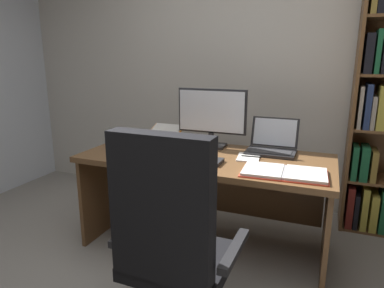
% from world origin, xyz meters
% --- Properties ---
extents(wall_back, '(5.39, 0.12, 2.83)m').
position_xyz_m(wall_back, '(0.00, 1.96, 1.42)').
color(wall_back, beige).
rests_on(wall_back, ground).
extents(desk, '(1.76, 0.78, 0.72)m').
position_xyz_m(desk, '(-0.05, 1.01, 0.53)').
color(desk, brown).
rests_on(desk, ground).
extents(office_chair, '(0.62, 0.60, 1.10)m').
position_xyz_m(office_chair, '(0.10, 0.04, 0.46)').
color(office_chair, '#232326').
rests_on(office_chair, ground).
extents(monitor, '(0.55, 0.16, 0.45)m').
position_xyz_m(monitor, '(-0.09, 1.19, 0.95)').
color(monitor, '#232326').
rests_on(monitor, desk).
extents(laptop, '(0.35, 0.31, 0.24)m').
position_xyz_m(laptop, '(0.38, 1.20, 0.77)').
color(laptop, '#232326').
rests_on(laptop, desk).
extents(keyboard, '(0.42, 0.15, 0.02)m').
position_xyz_m(keyboard, '(-0.09, 0.77, 0.73)').
color(keyboard, '#232326').
rests_on(keyboard, desk).
extents(computer_mouse, '(0.06, 0.10, 0.04)m').
position_xyz_m(computer_mouse, '(-0.39, 0.77, 0.74)').
color(computer_mouse, '#232326').
rests_on(computer_mouse, desk).
extents(reading_stand_with_book, '(0.28, 0.27, 0.12)m').
position_xyz_m(reading_stand_with_book, '(-0.53, 1.25, 0.78)').
color(reading_stand_with_book, '#232326').
rests_on(reading_stand_with_book, desk).
extents(open_binder, '(0.52, 0.31, 0.02)m').
position_xyz_m(open_binder, '(0.53, 0.72, 0.73)').
color(open_binder, '#DB422D').
rests_on(open_binder, desk).
extents(notepad, '(0.17, 0.23, 0.01)m').
position_xyz_m(notepad, '(0.25, 0.98, 0.72)').
color(notepad, silver).
rests_on(notepad, desk).
extents(pen, '(0.14, 0.02, 0.01)m').
position_xyz_m(pen, '(0.27, 0.98, 0.73)').
color(pen, black).
rests_on(pen, notepad).
extents(coffee_mug, '(0.08, 0.08, 0.09)m').
position_xyz_m(coffee_mug, '(-0.80, 0.89, 0.76)').
color(coffee_mug, '#334C7A').
rests_on(coffee_mug, desk).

